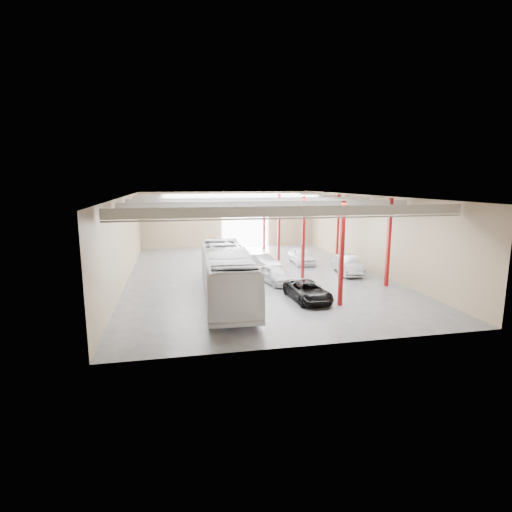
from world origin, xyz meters
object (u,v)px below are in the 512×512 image
object	(u,v)px
coach_bus	(226,274)
black_sedan	(308,291)
car_row_c	(230,246)
car_right_near	(348,265)
car_row_b	(263,262)
car_right_far	(302,256)
car_row_a	(275,274)

from	to	relation	value
coach_bus	black_sedan	world-z (taller)	coach_bus
car_row_c	car_right_near	xyz separation A→B (m)	(8.83, -13.30, 0.13)
coach_bus	car_row_c	distance (m)	19.37
car_row_b	car_right_near	distance (m)	7.86
car_right_near	black_sedan	bearing A→B (deg)	-123.02
black_sedan	car_right_far	size ratio (longest dim) A/B	1.04
car_row_b	car_right_near	size ratio (longest dim) A/B	0.87
car_row_a	coach_bus	bearing A→B (deg)	-153.02
black_sedan	car_right_near	size ratio (longest dim) A/B	0.96
car_row_b	car_row_c	bearing A→B (deg)	79.78
black_sedan	car_row_a	xyz separation A→B (m)	(-1.07, 5.20, 0.07)
black_sedan	car_right_far	bearing A→B (deg)	69.93
black_sedan	car_row_c	distance (m)	20.63
black_sedan	car_row_c	xyz separation A→B (m)	(-2.58, 20.47, 0.02)
car_right_near	car_right_far	xyz separation A→B (m)	(-2.65, 5.20, -0.03)
car_row_a	car_row_b	size ratio (longest dim) A/B	0.99
black_sedan	car_row_a	bearing A→B (deg)	97.80
car_row_b	car_row_c	xyz separation A→B (m)	(-1.67, 10.07, -0.03)
black_sedan	car_right_far	distance (m)	12.88
car_row_a	car_row_c	world-z (taller)	car_row_a
car_right_near	car_right_far	world-z (taller)	car_right_near
coach_bus	car_right_near	xyz separation A→B (m)	(11.80, 5.81, -1.03)
black_sedan	coach_bus	bearing A→B (deg)	162.43
car_right_near	coach_bus	bearing A→B (deg)	-145.70
black_sedan	car_row_b	world-z (taller)	car_row_b
coach_bus	car_right_far	size ratio (longest dim) A/B	2.85
car_right_far	car_row_b	bearing A→B (deg)	-155.30
car_row_c	car_right_far	world-z (taller)	car_right_far
black_sedan	car_row_b	xyz separation A→B (m)	(-0.91, 10.40, 0.05)
car_row_b	car_row_c	distance (m)	10.20
black_sedan	car_row_a	distance (m)	5.31
car_row_b	car_right_far	size ratio (longest dim) A/B	0.94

